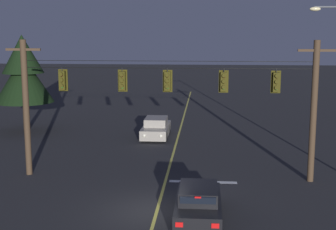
{
  "coord_description": "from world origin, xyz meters",
  "views": [
    {
      "loc": [
        2.05,
        -19.22,
        7.49
      ],
      "look_at": [
        0.0,
        5.81,
        3.12
      ],
      "focal_mm": 51.68,
      "sensor_mm": 36.0,
      "label": 1
    }
  ],
  "objects_px": {
    "traffic_light_left_inner": "(122,81)",
    "tree_verge_near": "(23,72)",
    "car_oncoming_lead": "(156,128)",
    "traffic_light_right_inner": "(224,82)",
    "traffic_light_leftmost": "(62,80)",
    "traffic_light_centre": "(167,81)",
    "traffic_light_rightmost": "(276,82)",
    "car_waiting_near_lane": "(198,203)"
  },
  "relations": [
    {
      "from": "traffic_light_right_inner",
      "to": "car_waiting_near_lane",
      "type": "bearing_deg",
      "value": -101.44
    },
    {
      "from": "traffic_light_rightmost",
      "to": "car_waiting_near_lane",
      "type": "height_order",
      "value": "traffic_light_rightmost"
    },
    {
      "from": "traffic_light_right_inner",
      "to": "car_waiting_near_lane",
      "type": "height_order",
      "value": "traffic_light_right_inner"
    },
    {
      "from": "traffic_light_left_inner",
      "to": "traffic_light_right_inner",
      "type": "distance_m",
      "value": 5.09
    },
    {
      "from": "traffic_light_right_inner",
      "to": "tree_verge_near",
      "type": "bearing_deg",
      "value": 143.21
    },
    {
      "from": "traffic_light_left_inner",
      "to": "traffic_light_centre",
      "type": "height_order",
      "value": "same"
    },
    {
      "from": "tree_verge_near",
      "to": "car_oncoming_lead",
      "type": "bearing_deg",
      "value": -6.68
    },
    {
      "from": "traffic_light_leftmost",
      "to": "car_waiting_near_lane",
      "type": "relative_size",
      "value": 0.28
    },
    {
      "from": "traffic_light_left_inner",
      "to": "car_waiting_near_lane",
      "type": "xyz_separation_m",
      "value": [
        3.99,
        -5.44,
        -4.36
      ]
    },
    {
      "from": "traffic_light_leftmost",
      "to": "traffic_light_right_inner",
      "type": "xyz_separation_m",
      "value": [
        8.18,
        0.0,
        0.0
      ]
    },
    {
      "from": "traffic_light_leftmost",
      "to": "traffic_light_left_inner",
      "type": "distance_m",
      "value": 3.09
    },
    {
      "from": "traffic_light_left_inner",
      "to": "car_oncoming_lead",
      "type": "bearing_deg",
      "value": 85.99
    },
    {
      "from": "traffic_light_leftmost",
      "to": "traffic_light_centre",
      "type": "relative_size",
      "value": 1.0
    },
    {
      "from": "traffic_light_right_inner",
      "to": "car_waiting_near_lane",
      "type": "relative_size",
      "value": 0.28
    },
    {
      "from": "traffic_light_left_inner",
      "to": "car_oncoming_lead",
      "type": "distance_m",
      "value": 10.58
    },
    {
      "from": "traffic_light_left_inner",
      "to": "traffic_light_right_inner",
      "type": "relative_size",
      "value": 1.0
    },
    {
      "from": "traffic_light_leftmost",
      "to": "traffic_light_right_inner",
      "type": "distance_m",
      "value": 8.18
    },
    {
      "from": "traffic_light_right_inner",
      "to": "tree_verge_near",
      "type": "height_order",
      "value": "tree_verge_near"
    },
    {
      "from": "traffic_light_leftmost",
      "to": "car_oncoming_lead",
      "type": "distance_m",
      "value": 11.21
    },
    {
      "from": "traffic_light_rightmost",
      "to": "traffic_light_right_inner",
      "type": "bearing_deg",
      "value": 180.0
    },
    {
      "from": "traffic_light_leftmost",
      "to": "traffic_light_right_inner",
      "type": "bearing_deg",
      "value": 0.0
    },
    {
      "from": "traffic_light_leftmost",
      "to": "tree_verge_near",
      "type": "height_order",
      "value": "tree_verge_near"
    },
    {
      "from": "traffic_light_left_inner",
      "to": "tree_verge_near",
      "type": "bearing_deg",
      "value": 130.86
    },
    {
      "from": "traffic_light_right_inner",
      "to": "tree_verge_near",
      "type": "xyz_separation_m",
      "value": [
        -14.43,
        10.79,
        -0.52
      ]
    },
    {
      "from": "traffic_light_centre",
      "to": "tree_verge_near",
      "type": "height_order",
      "value": "tree_verge_near"
    },
    {
      "from": "traffic_light_centre",
      "to": "traffic_light_rightmost",
      "type": "bearing_deg",
      "value": 0.0
    },
    {
      "from": "car_waiting_near_lane",
      "to": "traffic_light_right_inner",
      "type": "bearing_deg",
      "value": 78.56
    },
    {
      "from": "car_oncoming_lead",
      "to": "traffic_light_left_inner",
      "type": "bearing_deg",
      "value": -94.01
    },
    {
      "from": "traffic_light_leftmost",
      "to": "tree_verge_near",
      "type": "relative_size",
      "value": 0.17
    },
    {
      "from": "traffic_light_right_inner",
      "to": "traffic_light_leftmost",
      "type": "bearing_deg",
      "value": 180.0
    },
    {
      "from": "tree_verge_near",
      "to": "traffic_light_right_inner",
      "type": "bearing_deg",
      "value": -36.79
    },
    {
      "from": "traffic_light_left_inner",
      "to": "traffic_light_rightmost",
      "type": "height_order",
      "value": "same"
    },
    {
      "from": "car_waiting_near_lane",
      "to": "car_oncoming_lead",
      "type": "distance_m",
      "value": 15.42
    },
    {
      "from": "traffic_light_centre",
      "to": "tree_verge_near",
      "type": "xyz_separation_m",
      "value": [
        -11.62,
        10.79,
        -0.52
      ]
    },
    {
      "from": "traffic_light_rightmost",
      "to": "car_oncoming_lead",
      "type": "height_order",
      "value": "traffic_light_rightmost"
    },
    {
      "from": "traffic_light_centre",
      "to": "car_oncoming_lead",
      "type": "bearing_deg",
      "value": 99.55
    },
    {
      "from": "traffic_light_centre",
      "to": "traffic_light_right_inner",
      "type": "xyz_separation_m",
      "value": [
        2.8,
        0.0,
        0.0
      ]
    },
    {
      "from": "traffic_light_rightmost",
      "to": "car_oncoming_lead",
      "type": "bearing_deg",
      "value": 126.0
    },
    {
      "from": "traffic_light_left_inner",
      "to": "car_waiting_near_lane",
      "type": "bearing_deg",
      "value": -53.69
    },
    {
      "from": "traffic_light_leftmost",
      "to": "traffic_light_centre",
      "type": "bearing_deg",
      "value": 0.0
    },
    {
      "from": "car_waiting_near_lane",
      "to": "car_oncoming_lead",
      "type": "bearing_deg",
      "value": 102.44
    },
    {
      "from": "traffic_light_rightmost",
      "to": "car_waiting_near_lane",
      "type": "relative_size",
      "value": 0.28
    }
  ]
}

